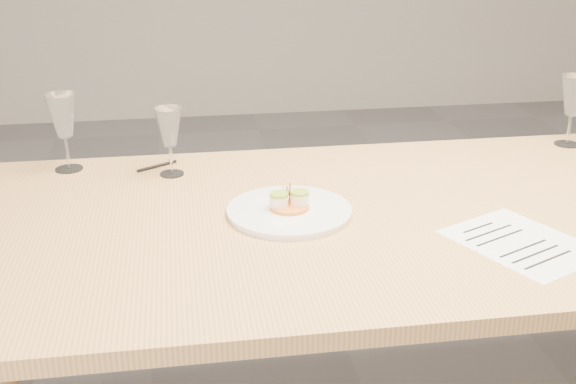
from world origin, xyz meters
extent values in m
cube|color=#DFA661|center=(0.00, 0.00, 0.73)|extent=(2.40, 1.00, 0.04)
cylinder|color=white|center=(-0.28, 0.01, 0.76)|extent=(0.29, 0.29, 0.01)
cylinder|color=white|center=(-0.28, 0.01, 0.76)|extent=(0.30, 0.30, 0.01)
cylinder|color=orange|center=(-0.28, 0.01, 0.77)|extent=(0.09, 0.09, 0.01)
cylinder|color=#FFEDD0|center=(-0.31, 0.01, 0.79)|extent=(0.04, 0.04, 0.03)
cylinder|color=#FFEDD0|center=(-0.26, 0.01, 0.79)|extent=(0.04, 0.04, 0.03)
cylinder|color=#9CB833|center=(-0.31, 0.01, 0.80)|extent=(0.05, 0.05, 0.01)
cylinder|color=#9CB833|center=(-0.26, 0.01, 0.80)|extent=(0.05, 0.05, 0.01)
cylinder|color=#CCC46C|center=(-0.22, -0.04, 0.76)|extent=(0.05, 0.05, 0.00)
cube|color=white|center=(0.20, -0.22, 0.75)|extent=(0.34, 0.37, 0.00)
cube|color=black|center=(0.13, -0.13, 0.75)|extent=(0.09, 0.05, 0.00)
cube|color=black|center=(0.15, -0.16, 0.75)|extent=(0.14, 0.07, 0.00)
cube|color=black|center=(0.16, -0.19, 0.75)|extent=(0.14, 0.07, 0.00)
cube|color=black|center=(0.19, -0.25, 0.75)|extent=(0.14, 0.07, 0.00)
cube|color=black|center=(0.20, -0.28, 0.75)|extent=(0.14, 0.07, 0.00)
cube|color=black|center=(0.21, -0.31, 0.75)|extent=(0.14, 0.07, 0.00)
cylinder|color=black|center=(-0.60, 0.39, 0.75)|extent=(0.11, 0.07, 0.01)
cube|color=silver|center=(-0.56, 0.41, 0.76)|extent=(0.02, 0.02, 0.00)
cylinder|color=white|center=(-0.84, 0.41, 0.75)|extent=(0.08, 0.08, 0.00)
cylinder|color=white|center=(-0.84, 0.41, 0.80)|extent=(0.01, 0.01, 0.09)
cone|color=white|center=(-0.84, 0.41, 0.91)|extent=(0.09, 0.09, 0.12)
cylinder|color=white|center=(-0.56, 0.33, 0.75)|extent=(0.07, 0.07, 0.00)
cylinder|color=white|center=(-0.56, 0.33, 0.79)|extent=(0.01, 0.01, 0.08)
cone|color=white|center=(-0.56, 0.33, 0.89)|extent=(0.08, 0.08, 0.10)
cylinder|color=white|center=(0.64, 0.40, 0.75)|extent=(0.08, 0.08, 0.00)
cylinder|color=white|center=(0.64, 0.40, 0.80)|extent=(0.01, 0.01, 0.09)
cone|color=white|center=(0.64, 0.40, 0.91)|extent=(0.09, 0.09, 0.12)
camera|label=1|loc=(-0.53, -1.54, 1.45)|focal=45.00mm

